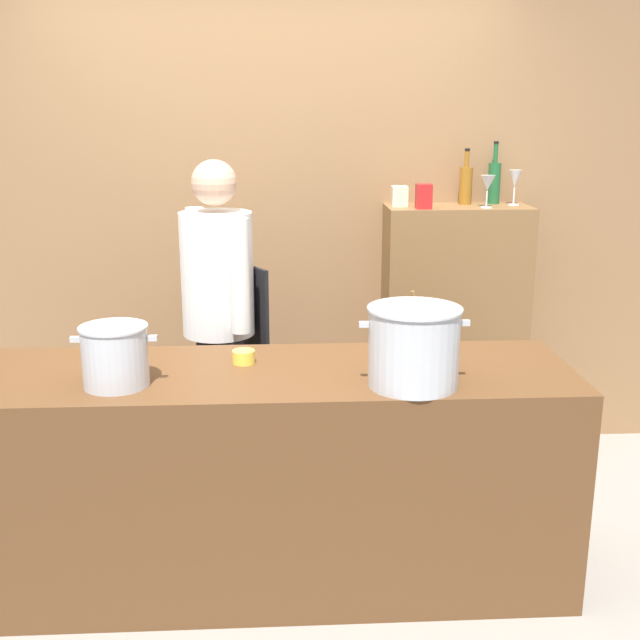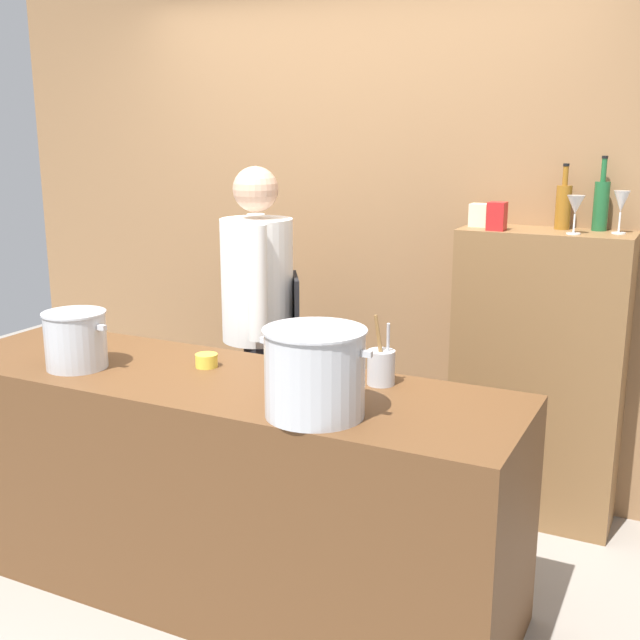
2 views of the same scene
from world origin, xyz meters
The scene contains 15 objects.
ground_plane centered at (0.00, 0.00, 0.00)m, with size 8.00×8.00×0.00m, color gray.
brick_back_panel centered at (0.00, 1.40, 1.50)m, with size 4.40×0.10×3.00m, color olive.
prep_counter centered at (0.00, 0.00, 0.45)m, with size 2.37×0.70×0.90m, color brown.
bar_cabinet centered at (0.99, 1.19, 0.69)m, with size 0.76×0.32×1.38m, color brown.
chef centered at (-0.24, 0.74, 0.96)m, with size 0.41×0.47×1.66m.
stockpot_large centered at (0.53, -0.19, 1.05)m, with size 0.40×0.35×0.30m.
stockpot_small centered at (-0.56, -0.14, 1.01)m, with size 0.31×0.25×0.23m.
utensil_crock centered at (0.60, 0.20, 0.97)m, with size 0.10×0.10×0.27m.
butter_jar centered at (-0.10, 0.10, 0.93)m, with size 0.09×0.09×0.05m, color yellow.
wine_bottle_green centered at (1.20, 1.29, 1.50)m, with size 0.07×0.07×0.33m.
wine_bottle_amber centered at (1.04, 1.27, 1.49)m, with size 0.07×0.07×0.29m.
wine_glass_short centered at (1.12, 1.11, 1.50)m, with size 0.08×0.08×0.17m.
wine_glass_tall centered at (1.29, 1.22, 1.52)m, with size 0.07×0.07×0.18m.
spice_tin_cream centered at (0.68, 1.20, 1.44)m, with size 0.08×0.08×0.10m, color beige.
spice_tin_red centered at (0.79, 1.09, 1.45)m, with size 0.08×0.08×0.13m, color red.
Camera 1 is at (0.03, -2.93, 1.90)m, focal length 44.57 mm.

